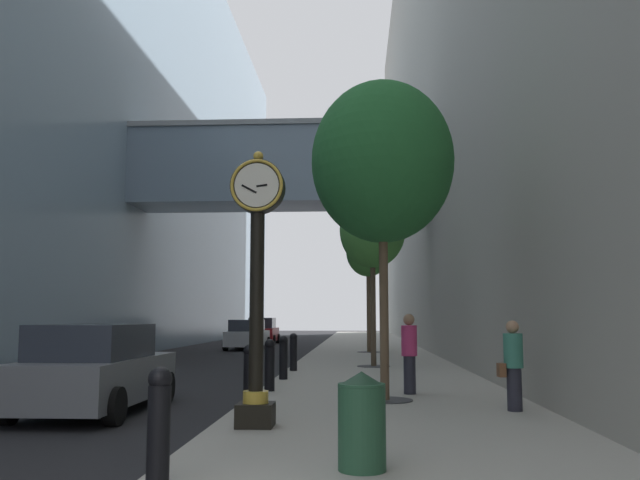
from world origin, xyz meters
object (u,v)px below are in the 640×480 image
Objects in this scene: car_grey_mid at (96,370)px; bollard_nearest at (159,423)px; car_red_near at (263,331)px; street_tree_mid_near at (372,231)px; bollard_fourth at (270,364)px; bollard_fifth at (283,356)px; street_tree_near at (382,162)px; trash_bin at (362,419)px; car_silver_far at (247,335)px; street_clock at (257,273)px; pedestrian_by_clock at (409,351)px; bollard_sixth at (293,351)px; street_tree_mid_far at (368,252)px; bollard_third at (250,374)px; pedestrian_walking at (513,363)px.

bollard_nearest is at bearing -62.63° from car_grey_mid.
car_red_near reaches higher than bollard_nearest.
bollard_fourth is at bearing -108.65° from street_tree_mid_near.
bollard_fourth is at bearing -90.00° from bollard_fifth.
street_tree_mid_near is at bearing 90.00° from street_tree_near.
car_silver_far is at bearing 101.89° from trash_bin.
pedestrian_by_clock is at bearing 58.78° from street_clock.
car_red_near is (-6.76, 20.97, -3.86)m from street_tree_mid_near.
car_red_near is at bearing 99.89° from trash_bin.
pedestrian_by_clock is at bearing -85.76° from street_tree_mid_near.
car_red_near is 0.90× the size of car_silver_far.
trash_bin is at bearing -78.11° from car_silver_far.
bollard_nearest is 8.46m from pedestrian_by_clock.
bollard_sixth is 11.88m from street_tree_mid_far.
bollard_nearest is at bearing -96.97° from street_clock.
pedestrian_walking is at bearing -1.45° from bollard_third.
bollard_third is 5.52m from bollard_fifth.
bollard_sixth is 0.19× the size of street_tree_mid_far.
bollard_third is at bearing -90.00° from bollard_fourth.
street_clock is 2.48× the size of pedestrian_by_clock.
bollard_sixth is 23.27m from car_red_near.
bollard_third is at bearing -103.82° from street_tree_mid_near.
street_tree_mid_near is at bearing -64.87° from car_silver_far.
bollard_third is 11.20m from street_tree_mid_near.
bollard_fifth is at bearing -80.58° from car_red_near.
bollard_sixth is 6.68m from pedestrian_by_clock.
car_grey_mid is (-5.44, -1.05, -4.15)m from street_tree_near.
street_tree_mid_far is (-0.00, 8.96, 0.16)m from street_tree_mid_near.
street_tree_near is 4.75m from pedestrian_walking.
pedestrian_by_clock reaches higher than car_grey_mid.
street_tree_mid_near reaches higher than bollard_fifth.
car_red_near is at bearing 97.77° from bollard_third.
street_tree_mid_near is 12.04m from car_grey_mid.
car_red_near is (-6.76, 12.01, -4.02)m from street_tree_mid_far.
trash_bin is (2.01, -4.76, -0.06)m from bollard_third.
bollard_fourth is at bearing 148.61° from pedestrian_walking.
bollard_fifth and bollard_sixth have the same top height.
bollard_third is at bearing 90.00° from bollard_nearest.
pedestrian_walking reaches higher than bollard_fourth.
bollard_third is at bearing -80.41° from car_silver_far.
trash_bin is at bearing -75.04° from bollard_fourth.
car_grey_mid is (-3.37, 2.20, -1.66)m from street_clock.
car_grey_mid is at bearing -169.05° from street_tree_near.
pedestrian_by_clock reaches higher than bollard_nearest.
street_tree_mid_far reaches higher than bollard_fourth.
street_tree_near is at bearing -77.28° from car_red_near.
pedestrian_walking is (2.21, -19.26, -3.88)m from street_tree_mid_far.
pedestrian_walking reaches higher than bollard_sixth.
street_tree_mid_far is at bearing -37.76° from car_silver_far.
bollard_sixth is 16.50m from car_silver_far.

